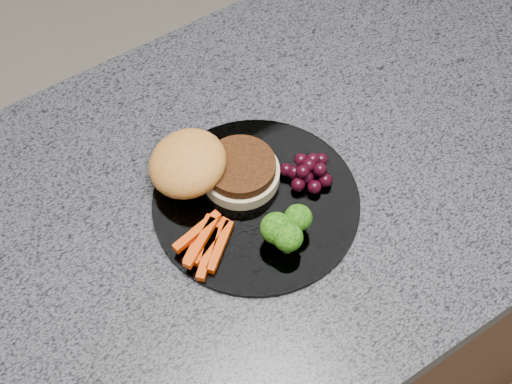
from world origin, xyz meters
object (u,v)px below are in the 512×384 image
island_cabinet (300,301)px  grape_bunch (308,171)px  burger (207,168)px  plate (256,202)px

island_cabinet → grape_bunch: grape_bunch is taller
island_cabinet → burger: burger is taller
island_cabinet → plate: bearing=-169.1°
island_cabinet → burger: 0.52m
burger → grape_bunch: (0.11, -0.07, -0.01)m
island_cabinet → plate: size_ratio=4.62×
plate → burger: burger is taller
island_cabinet → plate: plate is taller
island_cabinet → plate: (-0.11, -0.02, 0.47)m
plate → grape_bunch: 0.08m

